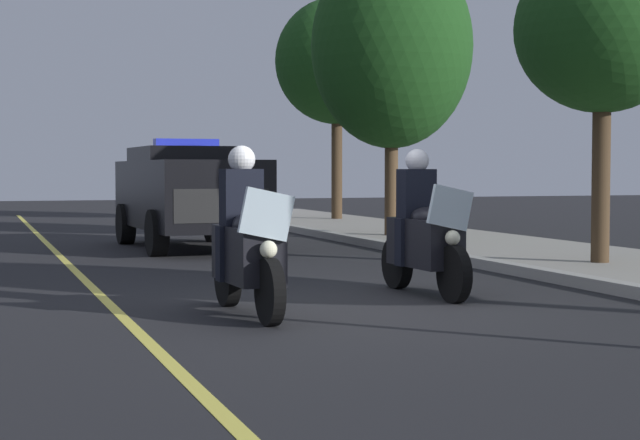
% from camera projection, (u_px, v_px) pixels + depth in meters
% --- Properties ---
extents(ground_plane, '(80.00, 80.00, 0.00)m').
position_uv_depth(ground_plane, '(339.00, 306.00, 11.09)').
color(ground_plane, black).
extents(curb_strip, '(48.00, 0.24, 0.15)m').
position_uv_depth(curb_strip, '(612.00, 287.00, 12.20)').
color(curb_strip, '#9E9B93').
rests_on(curb_strip, ground).
extents(lane_stripe_center, '(48.00, 0.12, 0.01)m').
position_uv_depth(lane_stripe_center, '(121.00, 315.00, 10.33)').
color(lane_stripe_center, '#E0D14C').
rests_on(lane_stripe_center, ground).
extents(police_motorcycle_lead_left, '(2.14, 0.58, 1.72)m').
position_uv_depth(police_motorcycle_lead_left, '(247.00, 246.00, 10.33)').
color(police_motorcycle_lead_left, black).
rests_on(police_motorcycle_lead_left, ground).
extents(police_motorcycle_lead_right, '(2.14, 0.58, 1.72)m').
position_uv_depth(police_motorcycle_lead_right, '(424.00, 236.00, 11.97)').
color(police_motorcycle_lead_right, black).
rests_on(police_motorcycle_lead_right, ground).
extents(police_suv, '(4.96, 2.19, 2.05)m').
position_uv_depth(police_suv, '(188.00, 191.00, 19.11)').
color(police_suv, black).
rests_on(police_suv, ground).
extents(tree_mid_block, '(2.60, 2.60, 4.69)m').
position_uv_depth(tree_mid_block, '(603.00, 30.00, 15.02)').
color(tree_mid_block, '#42301E').
rests_on(tree_mid_block, sidewalk_strip).
extents(tree_far_back, '(3.37, 3.37, 6.07)m').
position_uv_depth(tree_far_back, '(392.00, 47.00, 21.33)').
color(tree_far_back, '#4C3823').
rests_on(tree_far_back, sidewalk_strip).
extents(tree_behind_suv, '(3.46, 3.46, 6.17)m').
position_uv_depth(tree_behind_suv, '(337.00, 62.00, 28.54)').
color(tree_behind_suv, '#42301E').
rests_on(tree_behind_suv, sidewalk_strip).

